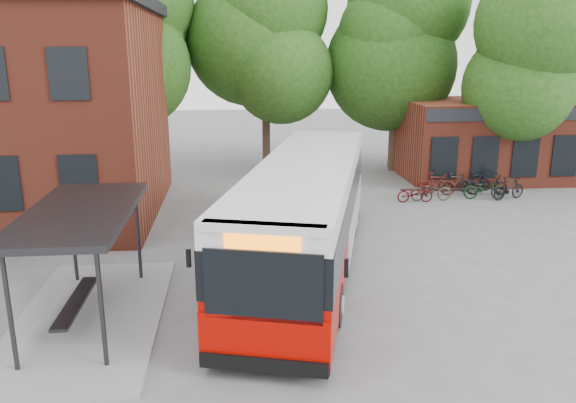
{
  "coord_description": "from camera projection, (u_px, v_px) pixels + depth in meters",
  "views": [
    {
      "loc": [
        -0.84,
        -14.14,
        6.49
      ],
      "look_at": [
        0.79,
        2.42,
        2.0
      ],
      "focal_mm": 35.0,
      "sensor_mm": 36.0,
      "label": 1
    }
  ],
  "objects": [
    {
      "name": "ground",
      "position": [
        268.0,
        296.0,
        15.36
      ],
      "size": [
        100.0,
        100.0,
        0.0
      ],
      "primitive_type": "plane",
      "color": "#5D5D5F"
    },
    {
      "name": "shop_row",
      "position": [
        533.0,
        138.0,
        29.7
      ],
      "size": [
        14.0,
        6.2,
        4.0
      ],
      "primitive_type": null,
      "color": "maroon",
      "rests_on": "ground"
    },
    {
      "name": "bus_shelter",
      "position": [
        85.0,
        265.0,
        13.59
      ],
      "size": [
        3.6,
        7.0,
        2.9
      ],
      "primitive_type": null,
      "color": "#29292C",
      "rests_on": "ground"
    },
    {
      "name": "bike_rail",
      "position": [
        455.0,
        192.0,
        25.79
      ],
      "size": [
        5.2,
        0.1,
        0.38
      ],
      "primitive_type": null,
      "color": "#29292C",
      "rests_on": "ground"
    },
    {
      "name": "tree_0",
      "position": [
        130.0,
        70.0,
        28.73
      ],
      "size": [
        7.92,
        7.92,
        11.0
      ],
      "primitive_type": null,
      "color": "#1D4311",
      "rests_on": "ground"
    },
    {
      "name": "tree_1",
      "position": [
        266.0,
        75.0,
        30.43
      ],
      "size": [
        7.92,
        7.92,
        10.4
      ],
      "primitive_type": null,
      "color": "#1D4311",
      "rests_on": "ground"
    },
    {
      "name": "tree_2",
      "position": [
        397.0,
        69.0,
        30.05
      ],
      "size": [
        7.92,
        7.92,
        11.0
      ],
      "primitive_type": null,
      "color": "#1D4311",
      "rests_on": "ground"
    },
    {
      "name": "tree_3",
      "position": [
        521.0,
        90.0,
        26.9
      ],
      "size": [
        7.04,
        7.04,
        9.28
      ],
      "primitive_type": null,
      "color": "#1D4311",
      "rests_on": "ground"
    },
    {
      "name": "city_bus",
      "position": [
        307.0,
        215.0,
        17.06
      ],
      "size": [
        6.12,
        13.36,
        3.33
      ],
      "primitive_type": null,
      "rotation": [
        0.0,
        0.0,
        -0.26
      ],
      "color": "#A70600",
      "rests_on": "ground"
    },
    {
      "name": "bicycle_0",
      "position": [
        415.0,
        193.0,
        24.68
      ],
      "size": [
        1.59,
        0.56,
        0.84
      ],
      "primitive_type": "imported",
      "rotation": [
        0.0,
        0.0,
        1.57
      ],
      "color": "#480508",
      "rests_on": "ground"
    },
    {
      "name": "bicycle_1",
      "position": [
        436.0,
        184.0,
        25.87
      ],
      "size": [
        1.82,
        0.78,
        1.06
      ],
      "primitive_type": "imported",
      "rotation": [
        0.0,
        0.0,
        1.41
      ],
      "color": "#4D1610",
      "rests_on": "ground"
    },
    {
      "name": "bicycle_2",
      "position": [
        431.0,
        190.0,
        24.9
      ],
      "size": [
        1.85,
        0.65,
        0.97
      ],
      "primitive_type": "imported",
      "rotation": [
        0.0,
        0.0,
        1.57
      ],
      "color": "#463A33",
      "rests_on": "ground"
    },
    {
      "name": "bicycle_3",
      "position": [
        455.0,
        183.0,
        26.5
      ],
      "size": [
        1.54,
        0.64,
        0.9
      ],
      "primitive_type": "imported",
      "rotation": [
        0.0,
        0.0,
        1.42
      ],
      "color": "#2A2520",
      "rests_on": "ground"
    },
    {
      "name": "bicycle_4",
      "position": [
        484.0,
        188.0,
        25.2
      ],
      "size": [
        1.91,
        0.81,
        0.98
      ],
      "primitive_type": "imported",
      "rotation": [
        0.0,
        0.0,
        1.49
      ],
      "color": "black",
      "rests_on": "ground"
    },
    {
      "name": "bicycle_5",
      "position": [
        476.0,
        181.0,
        26.59
      ],
      "size": [
        1.68,
        0.72,
        0.98
      ],
      "primitive_type": "imported",
      "rotation": [
        0.0,
        0.0,
        1.74
      ],
      "color": "black",
      "rests_on": "ground"
    },
    {
      "name": "bicycle_6",
      "position": [
        487.0,
        184.0,
        25.93
      ],
      "size": [
        1.95,
        0.9,
        0.99
      ],
      "primitive_type": "imported",
      "rotation": [
        0.0,
        0.0,
        1.44
      ],
      "color": "black",
      "rests_on": "ground"
    },
    {
      "name": "bicycle_7",
      "position": [
        509.0,
        188.0,
        25.12
      ],
      "size": [
        1.8,
        1.0,
        1.04
      ],
      "primitive_type": "imported",
      "rotation": [
        0.0,
        0.0,
        1.89
      ],
      "color": "black",
      "rests_on": "ground"
    }
  ]
}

